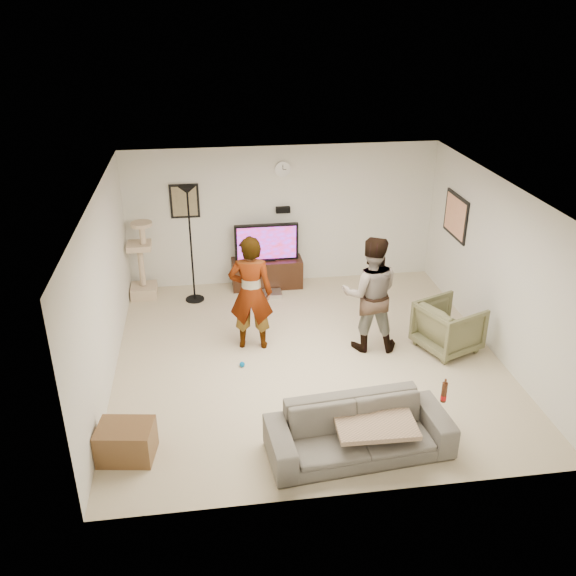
{
  "coord_description": "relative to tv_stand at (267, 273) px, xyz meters",
  "views": [
    {
      "loc": [
        -1.35,
        -7.5,
        4.75
      ],
      "look_at": [
        -0.26,
        0.2,
        1.05
      ],
      "focal_mm": 38.05,
      "sensor_mm": 36.0,
      "label": 1
    }
  ],
  "objects": [
    {
      "name": "person_left",
      "position": [
        -0.45,
        -2.06,
        0.62
      ],
      "size": [
        0.7,
        0.51,
        1.76
      ],
      "primitive_type": "imported",
      "rotation": [
        0.0,
        0.0,
        2.99
      ],
      "color": "#8E8E9E",
      "rests_on": "floor"
    },
    {
      "name": "wall_left",
      "position": [
        -2.43,
        -2.5,
        0.99
      ],
      "size": [
        0.04,
        5.5,
        2.5
      ],
      "primitive_type": "cube",
      "color": "silver",
      "rests_on": "floor"
    },
    {
      "name": "wall_back",
      "position": [
        0.32,
        0.25,
        0.99
      ],
      "size": [
        5.5,
        0.04,
        2.5
      ],
      "primitive_type": "cube",
      "color": "silver",
      "rests_on": "floor"
    },
    {
      "name": "floor_lamp",
      "position": [
        -1.31,
        -0.37,
        0.75
      ],
      "size": [
        0.32,
        0.32,
        2.03
      ],
      "primitive_type": "cylinder",
      "color": "black",
      "rests_on": "floor"
    },
    {
      "name": "wall_speaker",
      "position": [
        0.32,
        0.19,
        1.12
      ],
      "size": [
        0.25,
        0.1,
        0.1
      ],
      "primitive_type": "cube",
      "color": "black",
      "rests_on": "wall_back"
    },
    {
      "name": "wall_right",
      "position": [
        3.07,
        -2.5,
        0.99
      ],
      "size": [
        0.04,
        5.5,
        2.5
      ],
      "primitive_type": "cube",
      "color": "silver",
      "rests_on": "floor"
    },
    {
      "name": "console_box",
      "position": [
        0.01,
        -0.4,
        -0.23
      ],
      "size": [
        0.4,
        0.3,
        0.07
      ],
      "primitive_type": "cube",
      "color": "silver",
      "rests_on": "floor"
    },
    {
      "name": "sofa",
      "position": [
        0.55,
        -4.61,
        0.04
      ],
      "size": [
        2.15,
        1.0,
        0.61
      ],
      "primitive_type": "imported",
      "rotation": [
        0.0,
        0.0,
        0.09
      ],
      "color": "#5B5750",
      "rests_on": "floor"
    },
    {
      "name": "wall_clock",
      "position": [
        0.32,
        0.22,
        1.84
      ],
      "size": [
        0.26,
        0.04,
        0.26
      ],
      "primitive_type": "cylinder",
      "rotation": [
        1.57,
        0.0,
        0.0
      ],
      "color": "silver",
      "rests_on": "wall_back"
    },
    {
      "name": "wall_front",
      "position": [
        0.32,
        -5.25,
        0.99
      ],
      "size": [
        5.5,
        0.04,
        2.5
      ],
      "primitive_type": "cube",
      "color": "silver",
      "rests_on": "floor"
    },
    {
      "name": "tv_stand",
      "position": [
        0.0,
        0.0,
        0.0
      ],
      "size": [
        1.25,
        0.45,
        0.52
      ],
      "primitive_type": "cube",
      "color": "black",
      "rests_on": "floor"
    },
    {
      "name": "throw_blanket",
      "position": [
        0.72,
        -4.61,
        0.15
      ],
      "size": [
        0.92,
        0.73,
        0.06
      ],
      "primitive_type": "cube",
      "rotation": [
        0.0,
        0.0,
        -0.03
      ],
      "color": "tan",
      "rests_on": "sofa"
    },
    {
      "name": "tv_screen",
      "position": [
        0.0,
        -0.04,
        0.6
      ],
      "size": [
        1.04,
        0.01,
        0.59
      ],
      "primitive_type": "cube",
      "color": "#6728D0",
      "rests_on": "tv"
    },
    {
      "name": "picture_right",
      "position": [
        3.05,
        -0.9,
        1.24
      ],
      "size": [
        0.03,
        0.78,
        0.62
      ],
      "primitive_type": "cube",
      "color": "#EC9671",
      "rests_on": "wall_right"
    },
    {
      "name": "armchair",
      "position": [
        2.42,
        -2.54,
        0.11
      ],
      "size": [
        1.05,
        1.04,
        0.74
      ],
      "primitive_type": "imported",
      "rotation": [
        0.0,
        0.0,
        1.96
      ],
      "color": "brown",
      "rests_on": "floor"
    },
    {
      "name": "cat_tree",
      "position": [
        -2.19,
        -0.1,
        0.43
      ],
      "size": [
        0.45,
        0.45,
        1.39
      ],
      "primitive_type": "cube",
      "rotation": [
        0.0,
        0.0,
        0.02
      ],
      "color": "#C3AB8B",
      "rests_on": "floor"
    },
    {
      "name": "person_right",
      "position": [
        1.26,
        -2.32,
        0.62
      ],
      "size": [
        0.95,
        0.79,
        1.76
      ],
      "primitive_type": "imported",
      "rotation": [
        0.0,
        0.0,
        2.99
      ],
      "color": "#25597D",
      "rests_on": "floor"
    },
    {
      "name": "side_table",
      "position": [
        -2.08,
        -4.32,
        -0.05
      ],
      "size": [
        0.68,
        0.55,
        0.41
      ],
      "primitive_type": "cube",
      "rotation": [
        0.0,
        0.0,
        -0.15
      ],
      "color": "brown",
      "rests_on": "floor"
    },
    {
      "name": "picture_back",
      "position": [
        -1.38,
        0.23,
        1.34
      ],
      "size": [
        0.42,
        0.03,
        0.52
      ],
      "primitive_type": "cube",
      "color": "#766A4C",
      "rests_on": "wall_back"
    },
    {
      "name": "ceiling",
      "position": [
        0.32,
        -2.5,
        2.25
      ],
      "size": [
        5.5,
        5.5,
        0.02
      ],
      "primitive_type": "cube",
      "color": "silver",
      "rests_on": "wall_back"
    },
    {
      "name": "tv",
      "position": [
        -0.0,
        0.0,
        0.6
      ],
      "size": [
        1.13,
        0.08,
        0.67
      ],
      "primitive_type": "cube",
      "color": "black",
      "rests_on": "tv_stand"
    },
    {
      "name": "toy_ball",
      "position": [
        -0.65,
        -2.62,
        -0.22
      ],
      "size": [
        0.08,
        0.08,
        0.08
      ],
      "primitive_type": "sphere",
      "color": "#015CA5",
      "rests_on": "floor"
    },
    {
      "name": "beer_bottle",
      "position": [
        1.51,
        -4.61,
        0.47
      ],
      "size": [
        0.06,
        0.06,
        0.25
      ],
      "primitive_type": "cylinder",
      "color": "#472312",
      "rests_on": "sofa"
    },
    {
      "name": "floor",
      "position": [
        0.32,
        -2.5,
        -0.27
      ],
      "size": [
        5.5,
        5.5,
        0.02
      ],
      "primitive_type": "cube",
      "color": "#BAAE8D",
      "rests_on": "ground"
    }
  ]
}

